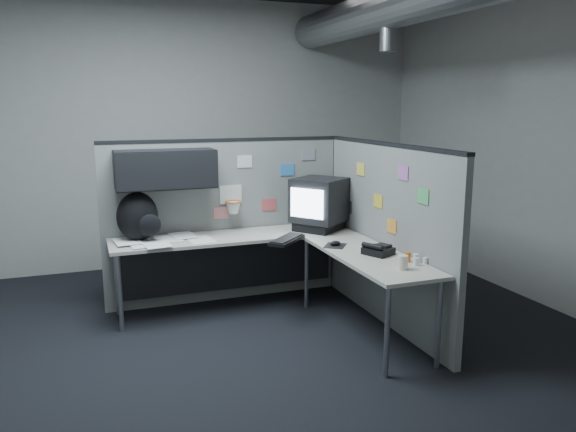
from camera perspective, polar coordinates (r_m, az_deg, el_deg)
name	(u,v)px	position (r m, az deg, el deg)	size (l,w,h in m)	color
room	(344,86)	(4.54, 5.67, 13.00)	(5.62, 5.62, 3.22)	black
partition_back	(211,204)	(5.53, -7.80, 1.18)	(2.44, 0.42, 1.63)	slate
partition_right	(385,233)	(5.11, 9.84, -1.74)	(0.07, 2.23, 1.63)	slate
desk	(268,252)	(5.21, -2.09, -3.66)	(2.31, 2.11, 0.73)	#B0AE9F
monitor	(319,203)	(5.54, 3.19, 1.29)	(0.63, 0.63, 0.52)	black
keyboard	(287,240)	(5.10, -0.14, -2.41)	(0.44, 0.43, 0.04)	black
mouse	(335,244)	(4.96, 4.81, -2.88)	(0.26, 0.27, 0.05)	black
phone	(378,250)	(4.72, 9.12, -3.43)	(0.27, 0.28, 0.10)	black
bottles	(415,259)	(4.52, 12.77, -4.28)	(0.15, 0.16, 0.08)	silver
cup	(403,262)	(4.33, 11.58, -4.64)	(0.08, 0.08, 0.11)	beige
papers	(163,240)	(5.23, -12.55, -2.44)	(0.90, 0.61, 0.02)	white
backpack	(139,217)	(5.25, -14.93, -0.14)	(0.43, 0.39, 0.45)	black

